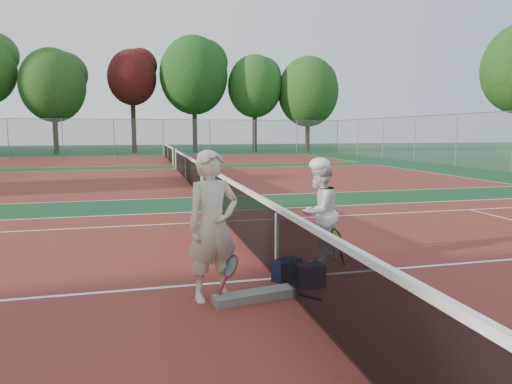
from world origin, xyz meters
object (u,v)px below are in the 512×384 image
player_b (319,212)px  sports_bag_navy (287,270)px  sports_bag_purple (310,275)px  racket_red (231,279)px  racket_black_held (337,248)px  racket_spare (289,291)px  net_main (277,242)px  water_bottle (316,271)px  player_a (213,226)px

player_b → sports_bag_navy: player_b is taller
player_b → sports_bag_purple: bearing=28.1°
racket_red → racket_black_held: size_ratio=0.95×
player_b → racket_red: size_ratio=2.83×
player_b → racket_black_held: bearing=79.7°
racket_black_held → racket_spare: racket_black_held is taller
net_main → sports_bag_purple: 0.63m
racket_red → racket_black_held: racket_black_held is taller
player_b → racket_spare: bearing=19.2°
racket_red → racket_black_held: (1.78, 0.97, 0.02)m
sports_bag_navy → water_bottle: (0.36, -0.14, 0.00)m
racket_red → sports_bag_purple: 1.14m
net_main → player_b: player_b is taller
net_main → racket_black_held: size_ratio=18.92×
racket_red → sports_bag_purple: racket_red is taller
net_main → racket_black_held: (1.02, 0.31, -0.22)m
player_b → net_main: bearing=2.1°
racket_black_held → sports_bag_navy: bearing=13.6°
water_bottle → racket_red: bearing=-161.2°
player_b → sports_bag_navy: size_ratio=4.16×
player_a → water_bottle: (1.43, 0.30, -0.75)m
sports_bag_navy → racket_spare: bearing=-105.2°
racket_red → racket_spare: (0.75, 0.10, -0.26)m
player_b → racket_spare: 1.68m
sports_bag_navy → racket_black_held: bearing=24.6°
water_bottle → sports_bag_purple: bearing=-132.2°
racket_red → water_bottle: (1.24, 0.42, -0.12)m
racket_black_held → sports_bag_purple: racket_black_held is taller
racket_black_held → racket_red: bearing=17.6°
player_b → water_bottle: player_b is taller
sports_bag_navy → water_bottle: 0.39m
player_a → racket_black_held: bearing=7.0°
racket_black_held → sports_bag_navy: racket_black_held is taller
racket_black_held → water_bottle: size_ratio=1.93×
racket_black_held → water_bottle: 0.79m
racket_black_held → net_main: bearing=6.1°
sports_bag_navy → sports_bag_purple: bearing=-53.0°
net_main → sports_bag_purple: net_main is taller
net_main → water_bottle: (0.47, -0.24, -0.36)m
player_b → racket_red: bearing=3.9°
racket_red → racket_spare: racket_red is taller
water_bottle → racket_black_held: bearing=45.3°
racket_red → racket_spare: 0.80m
sports_bag_navy → water_bottle: bearing=-21.0°
player_a → racket_red: 0.66m
net_main → water_bottle: bearing=-26.9°
water_bottle → player_a: bearing=-168.3°
sports_bag_purple → net_main: bearing=130.1°
sports_bag_purple → water_bottle: size_ratio=1.19×
player_a → racket_red: (0.19, -0.12, -0.62)m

